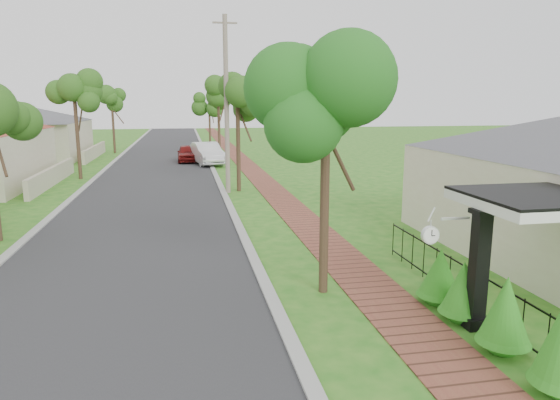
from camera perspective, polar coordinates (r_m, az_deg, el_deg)
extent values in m
plane|color=#246C19|center=(10.85, -3.31, -13.99)|extent=(160.00, 160.00, 0.00)
cube|color=#28282B|center=(30.15, -14.09, 2.04)|extent=(7.00, 120.00, 0.02)
cube|color=#9E9E99|center=(30.16, -7.15, 2.30)|extent=(0.30, 120.00, 0.10)
cube|color=#9E9E99|center=(30.58, -20.93, 1.76)|extent=(0.30, 120.00, 0.10)
cube|color=brown|center=(30.43, -2.25, 2.45)|extent=(1.50, 120.00, 0.03)
cube|color=white|center=(11.44, 27.74, -0.14)|extent=(2.90, 2.60, 0.20)
cube|color=black|center=(11.42, 27.80, 0.50)|extent=(2.90, 2.60, 0.06)
cube|color=black|center=(11.02, 21.75, -7.36)|extent=(0.30, 0.30, 2.52)
cube|color=black|center=(11.42, 21.33, -12.80)|extent=(0.48, 0.48, 0.24)
cube|color=black|center=(10.71, 22.21, -1.25)|extent=(0.42, 0.42, 0.10)
cube|color=black|center=(12.09, 20.51, -7.18)|extent=(0.03, 8.00, 0.03)
cube|color=black|center=(12.36, 20.25, -10.71)|extent=(0.03, 8.00, 0.03)
cylinder|color=black|center=(10.24, 28.27, -13.90)|extent=(0.02, 0.02, 1.00)
cylinder|color=black|center=(10.71, 25.99, -12.58)|extent=(0.02, 0.02, 1.00)
cylinder|color=black|center=(11.20, 23.93, -11.36)|extent=(0.02, 0.02, 1.00)
cylinder|color=black|center=(11.71, 22.06, -10.23)|extent=(0.02, 0.02, 1.00)
cylinder|color=black|center=(12.24, 20.37, -9.18)|extent=(0.02, 0.02, 1.00)
cylinder|color=black|center=(12.77, 18.82, -8.22)|extent=(0.02, 0.02, 1.00)
cylinder|color=black|center=(13.32, 17.40, -7.33)|extent=(0.02, 0.02, 1.00)
cylinder|color=black|center=(13.88, 16.10, -6.50)|extent=(0.02, 0.02, 1.00)
cylinder|color=black|center=(14.45, 14.91, -5.74)|extent=(0.02, 0.02, 1.00)
cylinder|color=black|center=(15.03, 13.81, -5.03)|extent=(0.02, 0.02, 1.00)
cylinder|color=black|center=(15.61, 12.80, -4.38)|extent=(0.02, 0.02, 1.00)
cylinder|color=#382619|center=(25.99, -4.79, 5.98)|extent=(0.22, 0.22, 4.55)
sphere|color=#1F5015|center=(25.89, -4.88, 11.29)|extent=(1.70, 1.70, 1.70)
cylinder|color=#382619|center=(39.90, -6.98, 7.99)|extent=(0.22, 0.22, 4.90)
sphere|color=#1F5015|center=(39.84, -7.07, 11.71)|extent=(1.70, 1.70, 1.70)
cylinder|color=#382619|center=(53.87, -8.04, 8.40)|extent=(0.22, 0.22, 4.20)
sphere|color=#1F5015|center=(53.81, -8.10, 10.76)|extent=(1.70, 1.70, 1.70)
cylinder|color=#382619|center=(32.42, -22.12, 6.54)|extent=(0.22, 0.22, 4.90)
sphere|color=#1F5015|center=(32.35, -22.46, 11.11)|extent=(1.70, 1.70, 1.70)
cylinder|color=#382619|center=(48.21, -18.50, 7.83)|extent=(0.22, 0.22, 4.55)
sphere|color=#1F5015|center=(48.15, -18.68, 10.68)|extent=(1.70, 1.70, 1.70)
sphere|color=#1D6915|center=(10.47, 24.13, -14.04)|extent=(0.77, 0.77, 0.77)
cone|color=#1D6915|center=(10.25, 24.40, -11.06)|extent=(0.87, 0.87, 1.17)
sphere|color=#1D6915|center=(11.57, 20.05, -11.50)|extent=(0.76, 0.76, 0.76)
cone|color=#1D6915|center=(11.38, 20.23, -9.09)|extent=(0.86, 0.86, 1.04)
sphere|color=#1D6915|center=(12.35, 17.72, -9.91)|extent=(0.81, 0.81, 0.81)
cone|color=#1D6915|center=(12.18, 17.86, -7.65)|extent=(0.92, 0.92, 1.03)
cube|color=#BFB299|center=(30.91, -24.55, 2.52)|extent=(0.25, 10.00, 1.00)
cube|color=beige|center=(45.96, -28.43, 5.96)|extent=(11.00, 10.00, 3.00)
pyramid|color=#4C4C51|center=(45.86, -28.70, 8.81)|extent=(15.56, 15.56, 1.60)
cube|color=#BFB299|center=(44.55, -20.42, 5.18)|extent=(0.25, 10.00, 1.00)
imported|color=maroon|center=(39.62, -10.51, 5.26)|extent=(1.61, 3.88, 1.31)
imported|color=silver|center=(37.68, -8.35, 5.27)|extent=(2.62, 5.15, 1.62)
cylinder|color=#382619|center=(11.96, 5.10, -0.84)|extent=(0.22, 0.22, 4.26)
sphere|color=#256A1E|center=(11.70, 5.29, 10.01)|extent=(2.12, 2.12, 2.12)
cylinder|color=gray|center=(25.40, -6.13, 10.58)|extent=(0.24, 0.24, 8.75)
cube|color=gray|center=(25.67, -6.32, 19.49)|extent=(1.20, 0.08, 0.08)
cube|color=white|center=(10.90, 19.40, -2.00)|extent=(0.63, 0.05, 0.05)
cylinder|color=white|center=(10.67, 16.85, -2.91)|extent=(0.02, 0.02, 0.27)
cylinder|color=white|center=(10.72, 16.79, -3.85)|extent=(0.38, 0.10, 0.38)
cylinder|color=white|center=(10.67, 16.93, -3.92)|extent=(0.33, 0.01, 0.33)
cylinder|color=white|center=(10.77, 16.66, -3.78)|extent=(0.33, 0.01, 0.33)
cube|color=black|center=(10.65, 16.97, -3.63)|extent=(0.01, 0.01, 0.13)
cube|color=black|center=(10.68, 17.12, -3.92)|extent=(0.08, 0.01, 0.02)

